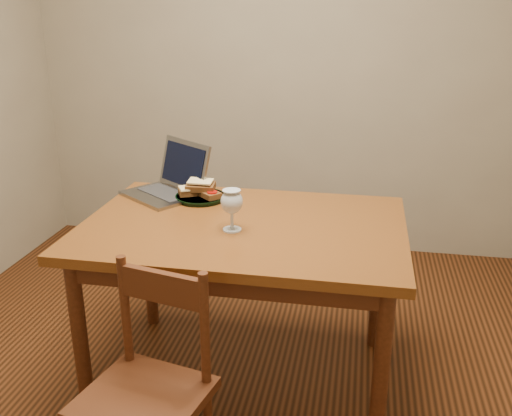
% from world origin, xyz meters
% --- Properties ---
extents(floor, '(3.20, 3.20, 0.02)m').
position_xyz_m(floor, '(0.00, 0.00, -0.01)').
color(floor, black).
rests_on(floor, ground).
extents(back_wall, '(3.20, 0.02, 2.60)m').
position_xyz_m(back_wall, '(0.00, 1.61, 1.30)').
color(back_wall, gray).
rests_on(back_wall, floor).
extents(table, '(1.30, 0.90, 0.74)m').
position_xyz_m(table, '(0.10, 0.05, 0.65)').
color(table, '#542A0E').
rests_on(table, floor).
extents(chair, '(0.45, 0.43, 0.40)m').
position_xyz_m(chair, '(-0.08, -0.62, 0.44)').
color(chair, '#35190B').
rests_on(chair, floor).
extents(plate, '(0.23, 0.23, 0.02)m').
position_xyz_m(plate, '(-0.16, 0.30, 0.75)').
color(plate, black).
rests_on(plate, table).
extents(sandwich_cheese, '(0.15, 0.12, 0.04)m').
position_xyz_m(sandwich_cheese, '(-0.19, 0.31, 0.78)').
color(sandwich_cheese, '#381E0C').
rests_on(sandwich_cheese, plate).
extents(sandwich_tomato, '(0.13, 0.13, 0.04)m').
position_xyz_m(sandwich_tomato, '(-0.11, 0.29, 0.78)').
color(sandwich_tomato, '#381E0C').
rests_on(sandwich_tomato, plate).
extents(sandwich_top, '(0.13, 0.08, 0.04)m').
position_xyz_m(sandwich_top, '(-0.16, 0.31, 0.81)').
color(sandwich_top, '#381E0C').
rests_on(sandwich_top, plate).
extents(milk_glass, '(0.09, 0.09, 0.17)m').
position_xyz_m(milk_glass, '(0.07, -0.03, 0.82)').
color(milk_glass, white).
rests_on(milk_glass, table).
extents(laptop, '(0.44, 0.44, 0.24)m').
position_xyz_m(laptop, '(-0.31, 0.36, 0.80)').
color(laptop, slate).
rests_on(laptop, table).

